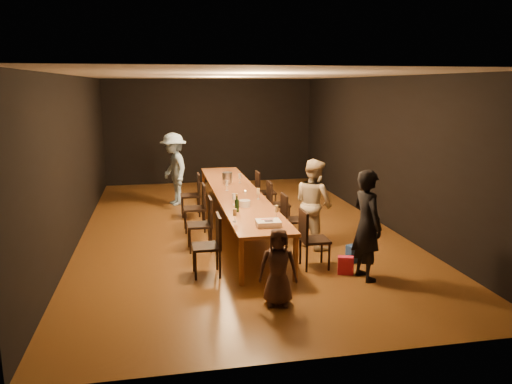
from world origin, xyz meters
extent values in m
plane|color=#422810|center=(0.00, 0.00, 0.00)|extent=(10.00, 10.00, 0.00)
cube|color=black|center=(0.00, 5.00, 1.50)|extent=(6.00, 0.04, 3.00)
cube|color=black|center=(0.00, -5.00, 1.50)|extent=(6.00, 0.04, 3.00)
cube|color=black|center=(-3.00, 0.00, 1.50)|extent=(0.04, 10.00, 3.00)
cube|color=black|center=(3.00, 0.00, 1.50)|extent=(0.04, 10.00, 3.00)
cube|color=silver|center=(0.00, 0.00, 3.00)|extent=(6.00, 10.00, 0.04)
cube|color=brown|center=(0.00, 0.00, 0.72)|extent=(0.90, 6.00, 0.05)
cylinder|color=brown|center=(-0.40, -2.90, 0.35)|extent=(0.08, 0.08, 0.70)
cylinder|color=brown|center=(0.40, -2.90, 0.35)|extent=(0.08, 0.08, 0.70)
cylinder|color=brown|center=(-0.40, 2.90, 0.35)|extent=(0.08, 0.08, 0.70)
cylinder|color=brown|center=(0.40, 2.90, 0.35)|extent=(0.08, 0.08, 0.70)
imported|color=black|center=(1.45, -2.99, 0.82)|extent=(0.49, 0.66, 1.64)
imported|color=beige|center=(1.15, -1.37, 0.79)|extent=(0.85, 0.94, 1.57)
imported|color=#89AFD4|center=(-1.15, 2.33, 0.86)|extent=(0.92, 1.25, 1.73)
imported|color=#452E26|center=(-0.03, -3.61, 0.52)|extent=(0.56, 0.43, 1.03)
cube|color=#C41D3C|center=(1.23, -2.77, 0.14)|extent=(0.26, 0.20, 0.28)
cube|color=#224793|center=(1.55, -2.30, 0.14)|extent=(0.27, 0.22, 0.29)
cube|color=white|center=(0.08, -2.50, 0.79)|extent=(0.38, 0.31, 0.08)
cube|color=black|center=(0.08, -2.53, 0.83)|extent=(0.13, 0.10, 0.00)
cube|color=red|center=(0.08, -2.42, 0.83)|extent=(0.19, 0.04, 0.00)
cylinder|color=white|center=(-0.06, -1.24, 0.81)|extent=(0.24, 0.24, 0.11)
cylinder|color=silver|center=(-0.07, 0.92, 0.87)|extent=(0.22, 0.22, 0.24)
cylinder|color=#B2B7B2|center=(0.15, -2.38, 0.77)|extent=(0.05, 0.05, 0.03)
cylinder|color=#B2B7B2|center=(0.15, -0.08, 0.77)|extent=(0.05, 0.05, 0.03)
cylinder|color=#B2B7B2|center=(0.15, 2.05, 0.77)|extent=(0.05, 0.05, 0.03)
camera|label=1|loc=(-1.50, -9.55, 2.82)|focal=35.00mm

